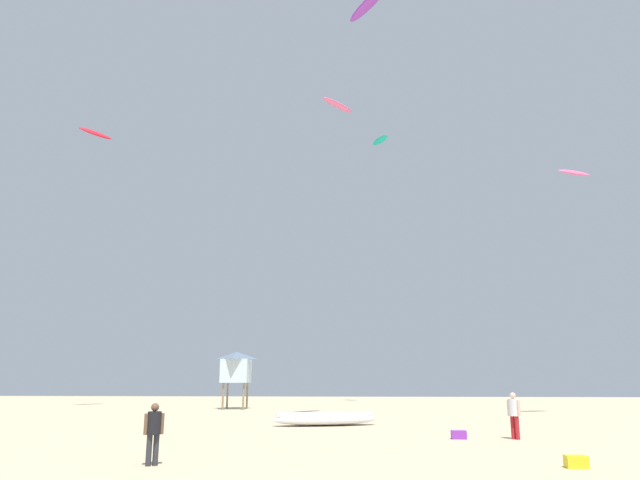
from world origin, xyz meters
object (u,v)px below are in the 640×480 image
Objects in this scene: person_foreground at (154,429)px; lifeguard_tower at (236,367)px; gear_bag at (459,435)px; cooler_box at (576,462)px; kite_aloft_0 at (368,4)px; kite_aloft_1 at (574,173)px; kite_aloft_2 at (338,105)px; kite_aloft_4 at (380,140)px; kite_grounded_near at (325,419)px; kite_aloft_3 at (95,133)px; person_midground at (514,412)px.

lifeguard_tower is (-3.28, 27.17, 2.09)m from person_foreground.
cooler_box is at bearing -75.39° from gear_bag.
kite_aloft_0 reaches higher than kite_aloft_1.
kite_aloft_2 is 1.04× the size of kite_aloft_4.
lifeguard_tower is at bearing 122.45° from kite_aloft_0.
kite_grounded_near is 14.94m from cooler_box.
cooler_box is at bearing -43.36° from kite_aloft_3.
kite_aloft_0 is at bearing -149.51° from kite_aloft_1.
person_foreground is 41.55m from kite_aloft_4.
lifeguard_tower is at bearing -90.41° from person_midground.
lifeguard_tower is 1.50× the size of kite_aloft_3.
kite_aloft_1 is 0.94× the size of kite_aloft_3.
kite_aloft_1 is (8.39, 19.21, 14.91)m from cooler_box.
person_midground is 34.96m from kite_aloft_4.
kite_grounded_near is 9.74× the size of gear_bag.
lifeguard_tower is (-15.00, 19.75, 2.03)m from person_midground.
cooler_box is (7.34, -13.01, -0.14)m from kite_grounded_near.
person_foreground is 0.94× the size of person_midground.
kite_grounded_near is 1.49× the size of kite_aloft_0.
kite_aloft_2 is at bearing -101.52° from kite_aloft_4.
lifeguard_tower is 1.63× the size of kite_aloft_4.
kite_aloft_4 reaches higher than kite_aloft_2.
person_foreground is at bearing -107.01° from kite_grounded_near.
gear_bag is 21.76m from kite_aloft_1.
kite_grounded_near is at bearing -158.47° from kite_aloft_1.
cooler_box is at bearing -113.58° from kite_aloft_1.
lifeguard_tower is at bearing 11.00° from kite_aloft_3.
kite_aloft_1 is at bearing -18.40° from lifeguard_tower.
person_foreground is 0.63× the size of kite_aloft_1.
kite_aloft_0 is 1.44× the size of kite_aloft_4.
person_midground is 0.48× the size of kite_aloft_0.
kite_aloft_0 is at bearing -32.47° from kite_grounded_near.
kite_aloft_0 is at bearing -94.26° from kite_aloft_4.
kite_grounded_near is (-7.66, 5.87, -0.72)m from person_midground.
kite_aloft_2 is 21.23m from kite_aloft_3.
kite_grounded_near is at bearing -100.87° from kite_aloft_2.
person_foreground is 0.40× the size of lifeguard_tower.
person_midground is 0.32× the size of kite_grounded_near.
kite_aloft_0 is (2.49, -1.59, 22.07)m from kite_grounded_near.
kite_aloft_1 is at bearing 30.49° from kite_aloft_0.
kite_aloft_4 is (3.49, 17.10, 4.87)m from kite_aloft_2.
kite_grounded_near is 22.26m from kite_aloft_0.
kite_aloft_0 is 22.19m from kite_aloft_4.
kite_grounded_near is 31.38m from kite_aloft_4.
kite_aloft_1 is 1.02× the size of kite_aloft_4.
gear_bag is 21.41m from kite_aloft_2.
cooler_box is 0.22× the size of kite_aloft_4.
kite_grounded_near is 2.07× the size of kite_aloft_2.
kite_aloft_1 reaches higher than person_midground.
kite_aloft_1 is at bearing -161.37° from person_midground.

